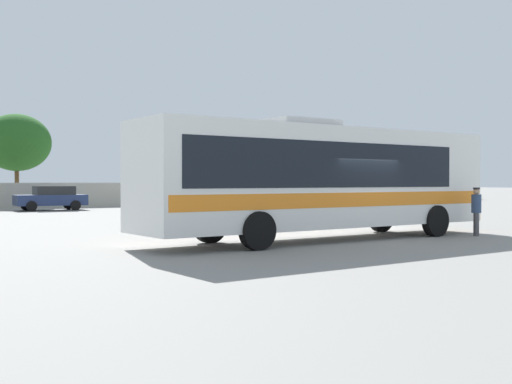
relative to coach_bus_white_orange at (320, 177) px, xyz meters
name	(u,v)px	position (x,y,z in m)	size (l,w,h in m)	color
ground_plane	(210,222)	(0.94, 9.64, -1.98)	(300.00, 300.00, 0.00)	gray
perimeter_wall	(89,195)	(0.94, 29.01, -1.11)	(80.00, 0.30, 1.74)	#B2AD9E
coach_bus_white_orange	(320,177)	(0.00, 0.00, 0.00)	(12.66, 3.61, 3.71)	white
attendant_by_bus_door	(476,208)	(5.40, -1.44, -1.05)	(0.45, 0.45, 1.63)	#4C4C51
parked_car_third_dark_blue	(52,198)	(-2.55, 25.15, -1.17)	(4.31, 1.99, 1.54)	navy
roadside_tree_midleft	(17,143)	(-3.11, 33.95, 2.76)	(5.03, 5.03, 6.89)	brown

